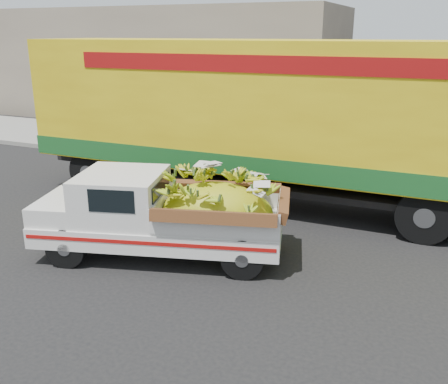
% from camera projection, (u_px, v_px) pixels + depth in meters
% --- Properties ---
extents(ground, '(100.00, 100.00, 0.00)m').
position_uv_depth(ground, '(137.00, 238.00, 10.03)').
color(ground, black).
rests_on(ground, ground).
extents(curb, '(60.00, 0.25, 0.15)m').
position_uv_depth(curb, '(242.00, 169.00, 14.86)').
color(curb, gray).
rests_on(curb, ground).
extents(sidewalk, '(60.00, 4.00, 0.14)m').
position_uv_depth(sidewalk, '(265.00, 154.00, 16.69)').
color(sidewalk, gray).
rests_on(sidewalk, ground).
extents(building_left, '(18.00, 6.00, 5.00)m').
position_uv_depth(building_left, '(152.00, 64.00, 24.18)').
color(building_left, gray).
rests_on(building_left, ground).
extents(pickup_truck, '(4.70, 2.77, 1.55)m').
position_uv_depth(pickup_truck, '(178.00, 214.00, 8.99)').
color(pickup_truck, black).
rests_on(pickup_truck, ground).
extents(semi_trailer, '(12.01, 2.62, 3.80)m').
position_uv_depth(semi_trailer, '(273.00, 116.00, 11.42)').
color(semi_trailer, black).
rests_on(semi_trailer, ground).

